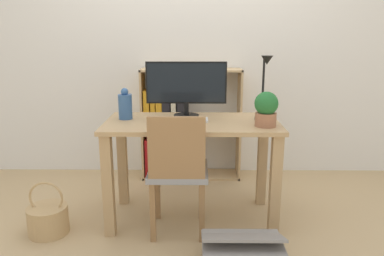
{
  "coord_description": "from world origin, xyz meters",
  "views": [
    {
      "loc": [
        0.02,
        -2.58,
        1.35
      ],
      "look_at": [
        0.0,
        0.1,
        0.67
      ],
      "focal_mm": 35.0,
      "sensor_mm": 36.0,
      "label": 1
    }
  ],
  "objects_px": {
    "desk_lamp": "(265,82)",
    "chair": "(178,169)",
    "vase": "(125,106)",
    "monitor": "(186,85)",
    "keyboard": "(180,120)",
    "potted_plant": "(266,109)",
    "basket": "(48,219)",
    "bookshelf": "(172,123)",
    "storage_box": "(242,256)"
  },
  "relations": [
    {
      "from": "desk_lamp",
      "to": "chair",
      "type": "xyz_separation_m",
      "value": [
        -0.59,
        -0.23,
        -0.56
      ]
    },
    {
      "from": "vase",
      "to": "chair",
      "type": "height_order",
      "value": "vase"
    },
    {
      "from": "monitor",
      "to": "chair",
      "type": "xyz_separation_m",
      "value": [
        -0.05,
        -0.38,
        -0.51
      ]
    },
    {
      "from": "keyboard",
      "to": "potted_plant",
      "type": "distance_m",
      "value": 0.6
    },
    {
      "from": "potted_plant",
      "to": "basket",
      "type": "relative_size",
      "value": 0.61
    },
    {
      "from": "vase",
      "to": "monitor",
      "type": "bearing_deg",
      "value": 9.86
    },
    {
      "from": "monitor",
      "to": "vase",
      "type": "distance_m",
      "value": 0.47
    },
    {
      "from": "monitor",
      "to": "bookshelf",
      "type": "relative_size",
      "value": 0.57
    },
    {
      "from": "keyboard",
      "to": "storage_box",
      "type": "relative_size",
      "value": 0.83
    },
    {
      "from": "keyboard",
      "to": "bookshelf",
      "type": "distance_m",
      "value": 0.89
    },
    {
      "from": "desk_lamp",
      "to": "basket",
      "type": "relative_size",
      "value": 1.2
    },
    {
      "from": "monitor",
      "to": "vase",
      "type": "xyz_separation_m",
      "value": [
        -0.44,
        -0.08,
        -0.14
      ]
    },
    {
      "from": "bookshelf",
      "to": "storage_box",
      "type": "bearing_deg",
      "value": -71.97
    },
    {
      "from": "keyboard",
      "to": "chair",
      "type": "relative_size",
      "value": 0.45
    },
    {
      "from": "desk_lamp",
      "to": "storage_box",
      "type": "bearing_deg",
      "value": -107.16
    },
    {
      "from": "potted_plant",
      "to": "chair",
      "type": "xyz_separation_m",
      "value": [
        -0.59,
        -0.09,
        -0.39
      ]
    },
    {
      "from": "basket",
      "to": "storage_box",
      "type": "height_order",
      "value": "basket"
    },
    {
      "from": "monitor",
      "to": "bookshelf",
      "type": "bearing_deg",
      "value": 102.3
    },
    {
      "from": "potted_plant",
      "to": "chair",
      "type": "distance_m",
      "value": 0.71
    },
    {
      "from": "potted_plant",
      "to": "bookshelf",
      "type": "height_order",
      "value": "bookshelf"
    },
    {
      "from": "monitor",
      "to": "keyboard",
      "type": "height_order",
      "value": "monitor"
    },
    {
      "from": "potted_plant",
      "to": "chair",
      "type": "height_order",
      "value": "potted_plant"
    },
    {
      "from": "bookshelf",
      "to": "keyboard",
      "type": "bearing_deg",
      "value": -82.16
    },
    {
      "from": "bookshelf",
      "to": "storage_box",
      "type": "xyz_separation_m",
      "value": [
        0.5,
        -1.53,
        -0.42
      ]
    },
    {
      "from": "vase",
      "to": "basket",
      "type": "bearing_deg",
      "value": -149.4
    },
    {
      "from": "chair",
      "to": "desk_lamp",
      "type": "bearing_deg",
      "value": 25.39
    },
    {
      "from": "monitor",
      "to": "basket",
      "type": "bearing_deg",
      "value": -158.26
    },
    {
      "from": "keyboard",
      "to": "basket",
      "type": "bearing_deg",
      "value": -165.19
    },
    {
      "from": "vase",
      "to": "potted_plant",
      "type": "distance_m",
      "value": 1.0
    },
    {
      "from": "vase",
      "to": "desk_lamp",
      "type": "distance_m",
      "value": 1.0
    },
    {
      "from": "potted_plant",
      "to": "vase",
      "type": "bearing_deg",
      "value": 167.82
    },
    {
      "from": "potted_plant",
      "to": "basket",
      "type": "xyz_separation_m",
      "value": [
        -1.49,
        -0.09,
        -0.76
      ]
    },
    {
      "from": "potted_plant",
      "to": "storage_box",
      "type": "relative_size",
      "value": 0.49
    },
    {
      "from": "monitor",
      "to": "desk_lamp",
      "type": "height_order",
      "value": "desk_lamp"
    },
    {
      "from": "monitor",
      "to": "bookshelf",
      "type": "distance_m",
      "value": 0.87
    },
    {
      "from": "basket",
      "to": "storage_box",
      "type": "bearing_deg",
      "value": -18.37
    },
    {
      "from": "chair",
      "to": "basket",
      "type": "xyz_separation_m",
      "value": [
        -0.9,
        0.0,
        -0.37
      ]
    },
    {
      "from": "desk_lamp",
      "to": "potted_plant",
      "type": "xyz_separation_m",
      "value": [
        -0.01,
        -0.14,
        -0.16
      ]
    },
    {
      "from": "chair",
      "to": "basket",
      "type": "bearing_deg",
      "value": -176.08
    },
    {
      "from": "chair",
      "to": "storage_box",
      "type": "distance_m",
      "value": 0.69
    },
    {
      "from": "keyboard",
      "to": "vase",
      "type": "xyz_separation_m",
      "value": [
        -0.4,
        0.06,
        0.09
      ]
    },
    {
      "from": "monitor",
      "to": "storage_box",
      "type": "relative_size",
      "value": 1.25
    },
    {
      "from": "chair",
      "to": "keyboard",
      "type": "bearing_deg",
      "value": 91.33
    },
    {
      "from": "monitor",
      "to": "bookshelf",
      "type": "height_order",
      "value": "monitor"
    },
    {
      "from": "desk_lamp",
      "to": "monitor",
      "type": "bearing_deg",
      "value": 164.95
    },
    {
      "from": "keyboard",
      "to": "storage_box",
      "type": "height_order",
      "value": "keyboard"
    },
    {
      "from": "monitor",
      "to": "bookshelf",
      "type": "xyz_separation_m",
      "value": [
        -0.16,
        0.72,
        -0.46
      ]
    },
    {
      "from": "vase",
      "to": "desk_lamp",
      "type": "xyz_separation_m",
      "value": [
        0.98,
        -0.07,
        0.18
      ]
    },
    {
      "from": "desk_lamp",
      "to": "storage_box",
      "type": "height_order",
      "value": "desk_lamp"
    },
    {
      "from": "desk_lamp",
      "to": "bookshelf",
      "type": "xyz_separation_m",
      "value": [
        -0.7,
        0.86,
        -0.5
      ]
    }
  ]
}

